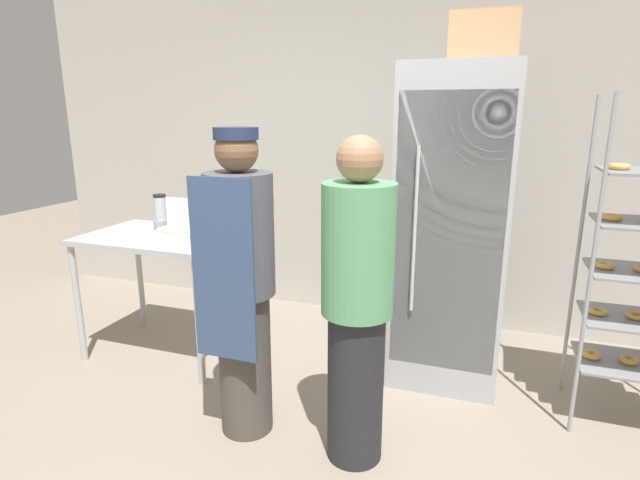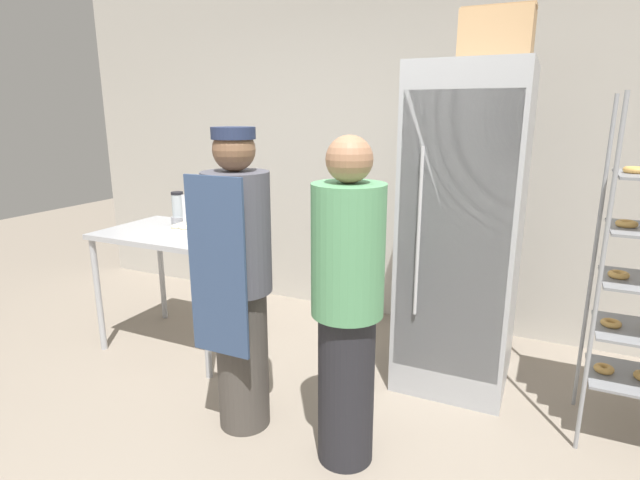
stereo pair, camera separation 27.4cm
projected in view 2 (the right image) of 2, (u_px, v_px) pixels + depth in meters
name	position (u px, v px, depth m)	size (l,w,h in m)	color
back_wall	(402.00, 143.00, 4.02)	(6.40, 0.12, 2.93)	#B7B2A8
refrigerator	(463.00, 231.00, 3.09)	(0.67, 0.77, 1.98)	#ADAFB5
prep_counter	(177.00, 245.00, 3.61)	(1.04, 0.73, 0.88)	#ADAFB5
donut_box	(191.00, 228.00, 3.47)	(0.30, 0.21, 0.26)	white
blender_pitcher	(178.00, 211.00, 3.69)	(0.11, 0.11, 0.26)	#99999E
cardboard_storage_box	(497.00, 35.00, 2.80)	(0.39, 0.31, 0.29)	tan
person_baker	(239.00, 280.00, 2.62)	(0.35, 0.37, 1.64)	#47423D
person_customer	(347.00, 305.00, 2.35)	(0.34, 0.34, 1.61)	#232328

